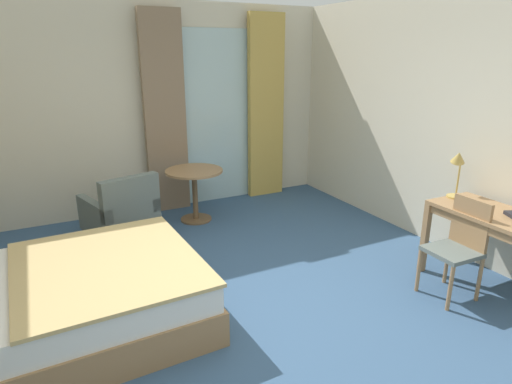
# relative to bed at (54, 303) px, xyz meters

# --- Properties ---
(ground) EXTENTS (5.85, 6.78, 0.10)m
(ground) POSITION_rel_bed_xyz_m (1.51, -0.44, -0.34)
(ground) COLOR #38567A
(wall_back) EXTENTS (5.45, 0.12, 2.84)m
(wall_back) POSITION_rel_bed_xyz_m (1.51, 2.69, 1.13)
(wall_back) COLOR beige
(wall_back) RESTS_ON ground
(wall_right) EXTENTS (0.12, 6.38, 2.84)m
(wall_right) POSITION_rel_bed_xyz_m (4.17, -0.44, 1.13)
(wall_right) COLOR beige
(wall_right) RESTS_ON ground
(balcony_glass_door) EXTENTS (1.13, 0.02, 2.50)m
(balcony_glass_door) POSITION_rel_bed_xyz_m (2.45, 2.61, 0.96)
(balcony_glass_door) COLOR silver
(balcony_glass_door) RESTS_ON ground
(curtain_panel_left) EXTENTS (0.57, 0.10, 2.73)m
(curtain_panel_left) POSITION_rel_bed_xyz_m (1.66, 2.51, 1.07)
(curtain_panel_left) COLOR #897056
(curtain_panel_left) RESTS_ON ground
(curtain_panel_right) EXTENTS (0.57, 0.10, 2.73)m
(curtain_panel_right) POSITION_rel_bed_xyz_m (3.23, 2.51, 1.07)
(curtain_panel_right) COLOR tan
(curtain_panel_right) RESTS_ON ground
(bed) EXTENTS (2.26, 1.69, 1.13)m
(bed) POSITION_rel_bed_xyz_m (0.00, 0.00, 0.00)
(bed) COLOR #9E754C
(bed) RESTS_ON ground
(writing_desk) EXTENTS (0.62, 1.24, 0.77)m
(writing_desk) POSITION_rel_bed_xyz_m (3.72, -1.12, 0.38)
(writing_desk) COLOR #9E754C
(writing_desk) RESTS_ON ground
(desk_chair) EXTENTS (0.42, 0.41, 0.93)m
(desk_chair) POSITION_rel_bed_xyz_m (3.35, -1.00, 0.23)
(desk_chair) COLOR slate
(desk_chair) RESTS_ON ground
(desk_lamp) EXTENTS (0.27, 0.28, 0.47)m
(desk_lamp) POSITION_rel_bed_xyz_m (3.84, -0.50, 0.79)
(desk_lamp) COLOR tan
(desk_lamp) RESTS_ON writing_desk
(armchair_by_window) EXTENTS (0.88, 0.95, 0.84)m
(armchair_by_window) POSITION_rel_bed_xyz_m (0.84, 1.70, 0.04)
(armchair_by_window) COLOR slate
(armchair_by_window) RESTS_ON ground
(round_cafe_table) EXTENTS (0.76, 0.76, 0.70)m
(round_cafe_table) POSITION_rel_bed_xyz_m (1.84, 1.90, 0.24)
(round_cafe_table) COLOR #9E754C
(round_cafe_table) RESTS_ON ground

